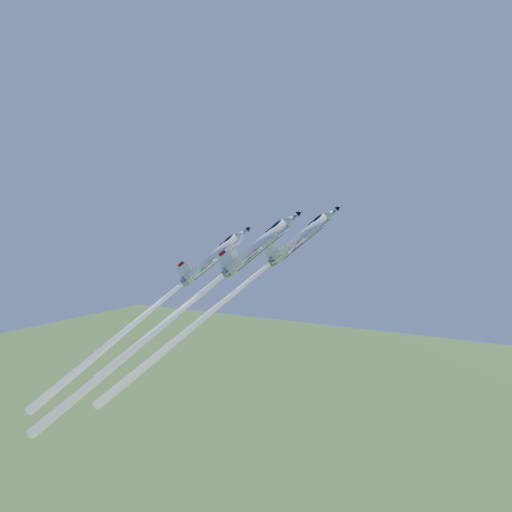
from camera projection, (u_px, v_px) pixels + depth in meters
The scene contains 4 objects.
jet_lead at pixel (221, 303), 107.16m from camera, with size 40.24×23.25×42.68m.
jet_left at pixel (200, 294), 116.12m from camera, with size 36.11×21.03×37.87m.
jet_right at pixel (169, 320), 104.05m from camera, with size 43.84×25.32×46.53m.
jet_slot at pixel (143, 316), 107.84m from camera, with size 37.73×21.87×39.83m.
Camera 1 is at (54.40, -92.94, 87.35)m, focal length 40.00 mm.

